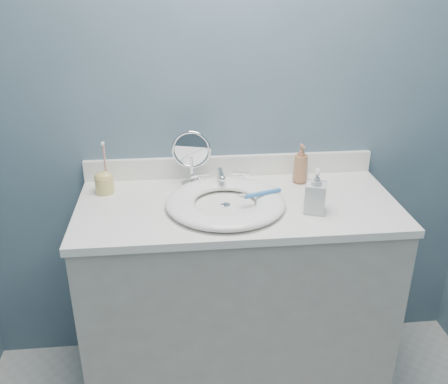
{
  "coord_description": "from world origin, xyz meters",
  "views": [
    {
      "loc": [
        -0.23,
        -0.72,
        1.71
      ],
      "look_at": [
        -0.06,
        0.94,
        0.94
      ],
      "focal_mm": 40.0,
      "sensor_mm": 36.0,
      "label": 1
    }
  ],
  "objects": [
    {
      "name": "countertop",
      "position": [
        0.0,
        0.97,
        0.86
      ],
      "size": [
        1.22,
        0.57,
        0.03
      ],
      "primitive_type": "cube",
      "color": "white",
      "rests_on": "vanity_cabinet"
    },
    {
      "name": "backsplash",
      "position": [
        0.0,
        1.24,
        0.93
      ],
      "size": [
        1.22,
        0.02,
        0.09
      ],
      "primitive_type": "cube",
      "color": "white",
      "rests_on": "countertop"
    },
    {
      "name": "back_wall",
      "position": [
        0.0,
        1.25,
        1.2
      ],
      "size": [
        2.2,
        0.02,
        2.4
      ],
      "primitive_type": "cube",
      "color": "#495F6E",
      "rests_on": "ground"
    },
    {
      "name": "toothbrush_lying",
      "position": [
        0.08,
        0.95,
        0.92
      ],
      "size": [
        0.17,
        0.07,
        0.02
      ],
      "rotation": [
        0.0,
        0.0,
        0.34
      ],
      "color": "#3575BF",
      "rests_on": "basin"
    },
    {
      "name": "drain",
      "position": [
        -0.05,
        0.94,
        0.88
      ],
      "size": [
        0.04,
        0.04,
        0.01
      ],
      "primitive_type": "cylinder",
      "color": "silver",
      "rests_on": "countertop"
    },
    {
      "name": "toothbrush_holder",
      "position": [
        -0.51,
        1.12,
        0.93
      ],
      "size": [
        0.07,
        0.07,
        0.21
      ],
      "rotation": [
        0.0,
        0.0,
        0.16
      ],
      "color": "#D0BC68",
      "rests_on": "countertop"
    },
    {
      "name": "faucet",
      "position": [
        -0.05,
        1.14,
        0.91
      ],
      "size": [
        0.25,
        0.13,
        0.07
      ],
      "color": "silver",
      "rests_on": "countertop"
    },
    {
      "name": "basin",
      "position": [
        -0.05,
        0.94,
        0.9
      ],
      "size": [
        0.45,
        0.45,
        0.04
      ],
      "primitive_type": null,
      "color": "white",
      "rests_on": "countertop"
    },
    {
      "name": "soap_bottle_amber",
      "position": [
        0.28,
        1.14,
        0.96
      ],
      "size": [
        0.07,
        0.07,
        0.16
      ],
      "primitive_type": "imported",
      "rotation": [
        0.0,
        0.0,
        0.11
      ],
      "color": "#A36A49",
      "rests_on": "countertop"
    },
    {
      "name": "soap_bottle_clear",
      "position": [
        0.27,
        0.87,
        0.96
      ],
      "size": [
        0.1,
        0.1,
        0.17
      ],
      "primitive_type": "imported",
      "rotation": [
        0.0,
        0.0,
        -0.34
      ],
      "color": "silver",
      "rests_on": "countertop"
    },
    {
      "name": "makeup_mirror",
      "position": [
        -0.17,
        1.15,
        1.01
      ],
      "size": [
        0.16,
        0.09,
        0.24
      ],
      "rotation": [
        0.0,
        0.0,
        -0.14
      ],
      "color": "silver",
      "rests_on": "countertop"
    },
    {
      "name": "vanity_cabinet",
      "position": [
        0.0,
        0.97,
        0.42
      ],
      "size": [
        1.2,
        0.55,
        0.85
      ],
      "primitive_type": "cube",
      "color": "#AFAAA0",
      "rests_on": "ground"
    }
  ]
}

